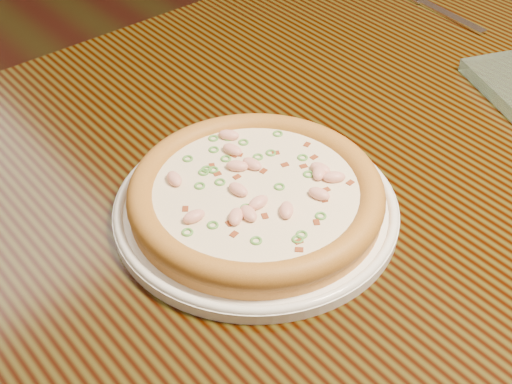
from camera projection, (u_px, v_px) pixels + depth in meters
hero_table at (303, 210)px, 0.91m from camera, size 1.20×0.80×0.75m
plate at (256, 207)px, 0.75m from camera, size 0.30×0.30×0.02m
pizza at (256, 194)px, 0.74m from camera, size 0.27×0.27×0.03m
fork at (443, 12)px, 1.11m from camera, size 0.03×0.18×0.00m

